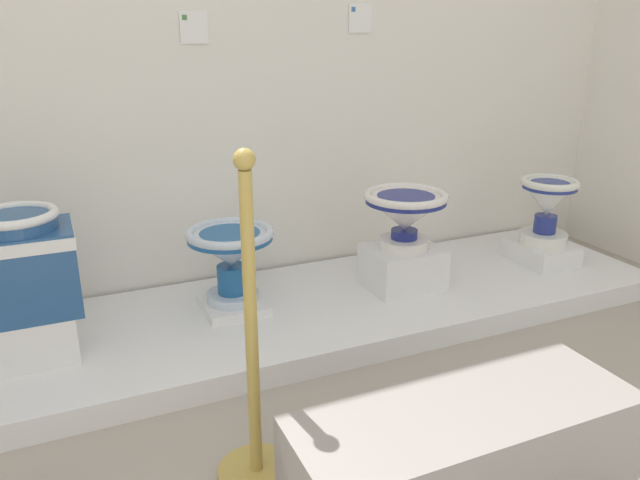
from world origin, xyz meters
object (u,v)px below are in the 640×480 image
object	(u,v)px
antique_toilet_broad_patterned	(231,250)
antique_toilet_rightmost	(405,211)
plinth_block_rightmost	(403,267)
stanchion_post_near_left	(254,388)
info_placard_second	(194,27)
plinth_block_tall_cobalt	(542,252)
plinth_block_broad_patterned	(233,304)
info_placard_third	(360,18)
plinth_block_leftmost	(34,333)
antique_toilet_leftmost	(22,260)
antique_toilet_tall_cobalt	(548,203)
museum_bench	(463,467)

from	to	relation	value
antique_toilet_broad_patterned	antique_toilet_rightmost	world-z (taller)	antique_toilet_rightmost
plinth_block_rightmost	stanchion_post_near_left	xyz separation A→B (m)	(-1.11, -0.94, 0.12)
info_placard_second	plinth_block_tall_cobalt	bearing A→B (deg)	-16.30
antique_toilet_broad_patterned	info_placard_second	world-z (taller)	info_placard_second
plinth_block_broad_patterned	stanchion_post_near_left	xyz separation A→B (m)	(-0.23, -1.04, 0.20)
plinth_block_broad_patterned	antique_toilet_rightmost	bearing A→B (deg)	-6.26
plinth_block_broad_patterned	info_placard_third	distance (m)	1.63
info_placard_third	stanchion_post_near_left	size ratio (longest dim) A/B	0.13
plinth_block_leftmost	antique_toilet_leftmost	size ratio (longest dim) A/B	0.76
antique_toilet_leftmost	plinth_block_rightmost	world-z (taller)	antique_toilet_leftmost
plinth_block_broad_patterned	plinth_block_tall_cobalt	bearing A→B (deg)	-3.51
plinth_block_tall_cobalt	antique_toilet_tall_cobalt	xyz separation A→B (m)	(-0.00, -0.00, 0.30)
antique_toilet_rightmost	plinth_block_broad_patterned	bearing A→B (deg)	173.74
info_placard_second	antique_toilet_rightmost	bearing A→B (deg)	-30.06
stanchion_post_near_left	museum_bench	bearing A→B (deg)	-42.52
plinth_block_rightmost	info_placard_third	xyz separation A→B (m)	(-0.01, 0.52, 1.22)
plinth_block_broad_patterned	antique_toilet_rightmost	distance (m)	0.97
plinth_block_broad_patterned	antique_toilet_broad_patterned	size ratio (longest dim) A/B	0.78
antique_toilet_tall_cobalt	museum_bench	size ratio (longest dim) A/B	0.37
antique_toilet_tall_cobalt	museum_bench	bearing A→B (deg)	-138.73
info_placard_second	antique_toilet_tall_cobalt	bearing A→B (deg)	-16.30
plinth_block_leftmost	info_placard_second	size ratio (longest dim) A/B	2.19
plinth_block_broad_patterned	antique_toilet_leftmost	bearing A→B (deg)	-173.13
plinth_block_broad_patterned	plinth_block_rightmost	xyz separation A→B (m)	(0.89, -0.10, 0.09)
antique_toilet_rightmost	museum_bench	distance (m)	1.55
antique_toilet_leftmost	museum_bench	size ratio (longest dim) A/B	0.42
antique_toilet_broad_patterned	plinth_block_rightmost	distance (m)	0.91
info_placard_third	antique_toilet_tall_cobalt	bearing A→B (deg)	-29.64
antique_toilet_leftmost	antique_toilet_tall_cobalt	bearing A→B (deg)	-0.13
antique_toilet_broad_patterned	museum_bench	xyz separation A→B (m)	(0.25, -1.48, -0.21)
antique_toilet_leftmost	antique_toilet_broad_patterned	xyz separation A→B (m)	(0.87, 0.10, -0.12)
plinth_block_broad_patterned	antique_toilet_tall_cobalt	distance (m)	1.85
antique_toilet_rightmost	stanchion_post_near_left	size ratio (longest dim) A/B	0.39
antique_toilet_broad_patterned	plinth_block_tall_cobalt	world-z (taller)	antique_toilet_broad_patterned
info_placard_second	plinth_block_leftmost	bearing A→B (deg)	-148.53
antique_toilet_broad_patterned	plinth_block_tall_cobalt	size ratio (longest dim) A/B	1.20
plinth_block_rightmost	antique_toilet_tall_cobalt	world-z (taller)	antique_toilet_tall_cobalt
antique_toilet_leftmost	info_placard_third	xyz separation A→B (m)	(1.75, 0.53, 0.91)
antique_toilet_tall_cobalt	stanchion_post_near_left	world-z (taller)	stanchion_post_near_left
plinth_block_broad_patterned	plinth_block_tall_cobalt	size ratio (longest dim) A/B	0.93
plinth_block_rightmost	stanchion_post_near_left	world-z (taller)	stanchion_post_near_left
plinth_block_broad_patterned	plinth_block_tall_cobalt	distance (m)	1.82
plinth_block_leftmost	plinth_block_rightmost	world-z (taller)	plinth_block_rightmost
info_placard_second	plinth_block_rightmost	bearing A→B (deg)	-30.06
antique_toilet_leftmost	museum_bench	xyz separation A→B (m)	(1.12, -1.38, -0.33)
plinth_block_rightmost	antique_toilet_tall_cobalt	size ratio (longest dim) A/B	0.98
info_placard_third	stanchion_post_near_left	bearing A→B (deg)	-127.08
antique_toilet_broad_patterned	antique_toilet_tall_cobalt	bearing A→B (deg)	-3.51
antique_toilet_broad_patterned	antique_toilet_tall_cobalt	size ratio (longest dim) A/B	1.09
antique_toilet_leftmost	info_placard_second	size ratio (longest dim) A/B	2.86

